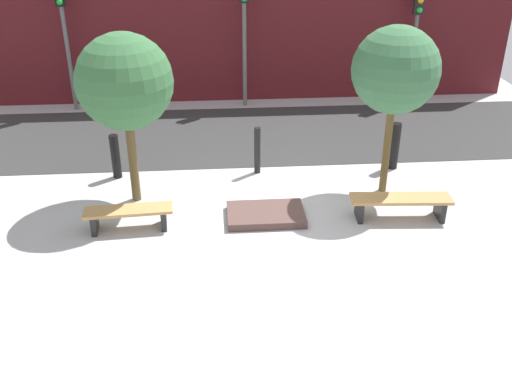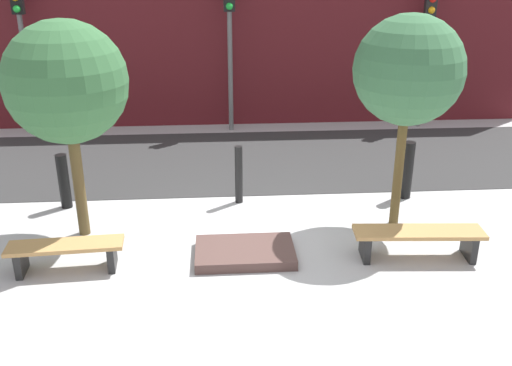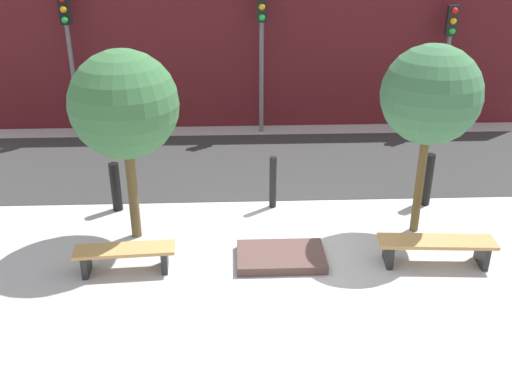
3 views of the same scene
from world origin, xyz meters
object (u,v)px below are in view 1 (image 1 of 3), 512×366
bench_left (129,215)px  planter_bed (266,215)px  tree_behind_right_bench (396,71)px  traffic_light_west (63,21)px  bollard_center (395,146)px  tree_behind_left_bench (125,82)px  bollard_far_left (116,157)px  bollard_left (257,150)px  bench_right (400,203)px  traffic_light_mid_west (244,17)px  traffic_light_mid_east (417,23)px

bench_left → planter_bed: 2.62m
tree_behind_right_bench → traffic_light_west: (-7.60, 5.75, -0.04)m
bollard_center → tree_behind_left_bench: bearing=-169.3°
planter_bed → bollard_far_left: (-3.15, 2.07, 0.43)m
bollard_far_left → bollard_left: 3.15m
bench_right → traffic_light_mid_west: size_ratio=0.52×
bench_right → tree_behind_left_bench: (-5.21, 1.18, 2.17)m
bollard_left → traffic_light_mid_west: bearing=90.0°
traffic_light_mid_west → traffic_light_mid_east: bearing=-0.0°
bollard_far_left → bench_left: bearing=-76.6°
bollard_far_left → bollard_center: size_ratio=0.92×
planter_bed → bollard_far_left: bearing=146.7°
bench_left → bollard_far_left: 2.34m
tree_behind_right_bench → traffic_light_mid_east: bearing=67.5°
bench_left → tree_behind_left_bench: tree_behind_left_bench is taller
planter_bed → tree_behind_left_bench: size_ratio=0.44×
bollard_left → traffic_light_mid_west: traffic_light_mid_west is taller
bollard_far_left → bollard_center: 6.30m
bollard_center → traffic_light_west: traffic_light_west is taller
traffic_light_mid_west → traffic_light_west: bearing=-180.0°
bollard_far_left → tree_behind_right_bench: bearing=-10.7°
tree_behind_left_bench → bollard_far_left: (-0.54, 1.09, -2.01)m
bench_left → tree_behind_left_bench: size_ratio=0.48×
bollard_left → traffic_light_mid_east: 7.06m
tree_behind_left_bench → traffic_light_mid_west: 6.31m
tree_behind_left_bench → tree_behind_right_bench: (5.21, 0.00, 0.11)m
planter_bed → traffic_light_west: bearing=126.6°
traffic_light_mid_west → traffic_light_mid_east: (4.99, -0.00, -0.25)m
tree_behind_left_bench → traffic_light_west: (-2.38, 5.75, 0.07)m
planter_bed → tree_behind_left_bench: 3.70m
bollard_center → traffic_light_west: (-8.14, 4.66, 2.03)m
tree_behind_right_bench → bollard_left: size_ratio=3.20×
planter_bed → traffic_light_mid_west: bearing=90.0°
bench_left → traffic_light_mid_east: bearing=38.6°
bollard_left → bollard_far_left: bearing=180.0°
bench_left → bollard_left: (2.61, 2.27, 0.24)m
bollard_center → bollard_left: bearing=180.0°
tree_behind_right_bench → bench_right: bearing=-90.0°
bench_right → bollard_left: bearing=142.7°
traffic_light_west → bollard_center: bearing=-29.8°
planter_bed → bollard_left: bollard_left is taller
traffic_light_west → traffic_light_mid_west: (4.99, 0.00, 0.02)m
bench_right → traffic_light_mid_west: (-2.61, 6.93, 2.26)m
tree_behind_right_bench → bollard_far_left: size_ratio=3.47×
bollard_center → planter_bed: bearing=-146.7°
traffic_light_mid_west → bollard_far_left: bearing=-124.1°
bollard_far_left → traffic_light_mid_west: bearing=55.9°
bench_left → bollard_far_left: bearing=99.7°
bench_left → tree_behind_right_bench: tree_behind_right_bench is taller
planter_bed → bench_right: bearing=-4.4°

